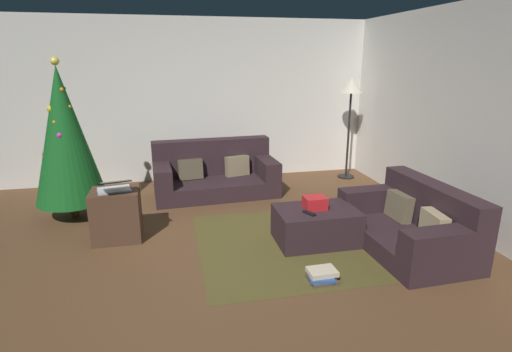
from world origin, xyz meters
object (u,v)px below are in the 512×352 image
couch_right (413,224)px  side_table (117,215)px  ottoman (316,225)px  christmas_tree (65,136)px  couch_left (214,174)px  laptop (114,187)px  gift_box (315,203)px  book_stack (322,276)px  tv_remote (309,213)px  corner_lamp (351,93)px

couch_right → side_table: size_ratio=2.68×
ottoman → christmas_tree: (-2.79, 1.38, 0.87)m
couch_left → laptop: size_ratio=4.03×
couch_right → gift_box: (-0.98, 0.38, 0.18)m
couch_left → gift_box: 2.13m
book_stack → laptop: bearing=145.8°
couch_right → ottoman: (-0.96, 0.35, -0.08)m
ottoman → book_stack: bearing=-106.5°
ottoman → book_stack: size_ratio=3.17×
tv_remote → laptop: (-2.02, 0.61, 0.24)m
couch_left → gift_box: couch_left is taller
gift_box → laptop: size_ratio=0.53×
ottoman → christmas_tree: bearing=153.7°
corner_lamp → book_stack: bearing=-117.9°
couch_right → corner_lamp: size_ratio=0.92×
couch_right → laptop: bearing=72.9°
tv_remote → laptop: bearing=138.7°
side_table → ottoman: bearing=-14.2°
side_table → gift_box: bearing=-13.7°
couch_right → book_stack: 1.30m
couch_left → corner_lamp: corner_lamp is taller
tv_remote → book_stack: (-0.11, -0.69, -0.34)m
couch_left → christmas_tree: christmas_tree is taller
couch_left → side_table: bearing=44.8°
couch_right → book_stack: size_ratio=5.50×
couch_right → side_table: (-3.13, 0.90, 0.02)m
gift_box → christmas_tree: bearing=154.0°
couch_left → ottoman: size_ratio=2.08×
couch_right → laptop: (-3.12, 0.84, 0.36)m
gift_box → side_table: bearing=166.3°
tv_remote → corner_lamp: bearing=33.1°
laptop → corner_lamp: size_ratio=0.27×
book_stack → corner_lamp: bearing=62.1°
couch_right → book_stack: (-1.20, -0.46, -0.21)m
couch_right → corner_lamp: corner_lamp is taller
couch_right → christmas_tree: size_ratio=0.77×
ottoman → gift_box: (-0.02, 0.02, 0.26)m
book_stack → corner_lamp: (1.64, 3.11, 1.37)m
christmas_tree → laptop: bearing=-54.2°
couch_left → gift_box: bearing=111.2°
ottoman → corner_lamp: size_ratio=0.53×
couch_left → ottoman: 2.16m
tv_remote → christmas_tree: christmas_tree is taller
side_table → book_stack: bearing=-35.2°
gift_box → corner_lamp: size_ratio=0.14×
christmas_tree → tv_remote: bearing=-29.3°
couch_left → couch_right: bearing=125.6°
tv_remote → book_stack: bearing=-123.5°
tv_remote → corner_lamp: size_ratio=0.10×
couch_left → couch_right: (1.86, -2.31, -0.02)m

